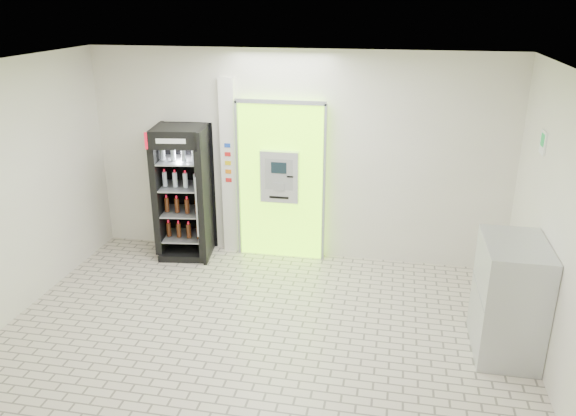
# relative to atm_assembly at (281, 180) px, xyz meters

# --- Properties ---
(ground) EXTENTS (6.00, 6.00, 0.00)m
(ground) POSITION_rel_atm_assembly_xyz_m (0.20, -2.41, -1.17)
(ground) COLOR #BDB09C
(ground) RESTS_ON ground
(room_shell) EXTENTS (6.00, 6.00, 6.00)m
(room_shell) POSITION_rel_atm_assembly_xyz_m (0.20, -2.41, 0.67)
(room_shell) COLOR silver
(room_shell) RESTS_ON ground
(atm_assembly) EXTENTS (1.30, 0.24, 2.33)m
(atm_assembly) POSITION_rel_atm_assembly_xyz_m (0.00, 0.00, 0.00)
(atm_assembly) COLOR #85E813
(atm_assembly) RESTS_ON ground
(pillar) EXTENTS (0.22, 0.11, 2.60)m
(pillar) POSITION_rel_atm_assembly_xyz_m (-0.78, 0.04, 0.13)
(pillar) COLOR silver
(pillar) RESTS_ON ground
(beverage_cooler) EXTENTS (0.82, 0.76, 1.95)m
(beverage_cooler) POSITION_rel_atm_assembly_xyz_m (-1.39, -0.24, -0.24)
(beverage_cooler) COLOR black
(beverage_cooler) RESTS_ON ground
(steel_cabinet) EXTENTS (0.65, 0.96, 1.28)m
(steel_cabinet) POSITION_rel_atm_assembly_xyz_m (2.87, -1.94, -0.53)
(steel_cabinet) COLOR #B4B6BC
(steel_cabinet) RESTS_ON ground
(exit_sign) EXTENTS (0.02, 0.22, 0.26)m
(exit_sign) POSITION_rel_atm_assembly_xyz_m (3.19, -1.01, 0.95)
(exit_sign) COLOR white
(exit_sign) RESTS_ON room_shell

